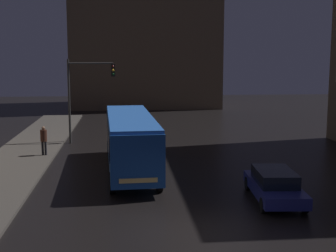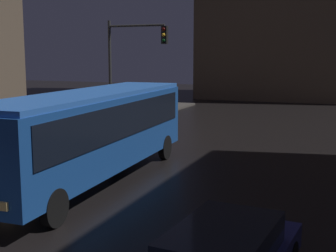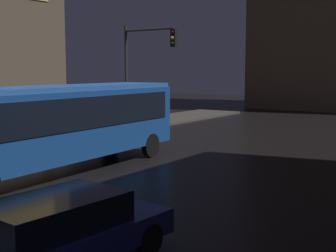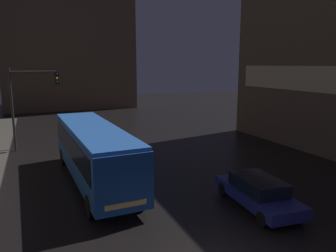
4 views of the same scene
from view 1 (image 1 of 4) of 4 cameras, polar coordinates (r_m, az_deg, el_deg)
name	(u,v)px [view 1 (image 1 of 4)]	position (r m, az deg, el deg)	size (l,w,h in m)	color
ground_plane	(201,233)	(17.16, 4.01, -12.92)	(120.00, 120.00, 0.00)	black
sidewalk_left	(9,170)	(27.21, -18.85, -5.12)	(4.00, 48.00, 0.15)	#47423D
bus_near	(130,137)	(25.55, -4.62, -1.36)	(2.89, 11.15, 3.09)	#194793
car_taxi	(274,185)	(21.06, 12.83, -6.99)	(2.20, 4.82, 1.37)	navy
pedestrian_far	(44,138)	(30.11, -14.91, -1.39)	(0.54, 0.54, 1.82)	black
traffic_light_main	(85,86)	(34.19, -10.04, 4.78)	(3.41, 0.35, 6.08)	#2D2D2D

